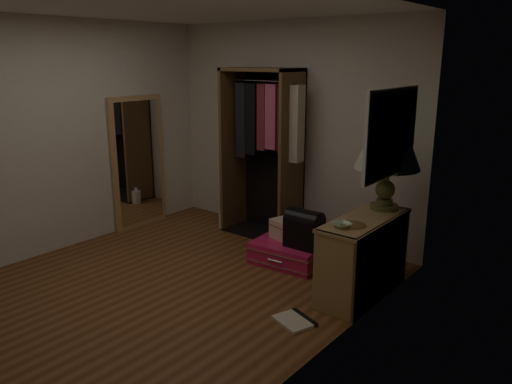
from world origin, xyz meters
TOP-DOWN VIEW (x-y plane):
  - ground at (0.00, 0.00)m, footprint 4.00×4.00m
  - room_walls at (0.08, 0.04)m, footprint 3.52×4.02m
  - console_bookshelf at (1.54, 1.03)m, footprint 0.42×1.12m
  - open_wardrobe at (-0.20, 1.77)m, footprint 1.06×0.50m
  - floor_mirror at (-1.70, 1.00)m, footprint 0.06×0.80m
  - pink_suitcase at (0.57, 1.17)m, footprint 0.81×0.62m
  - train_case at (0.47, 1.25)m, footprint 0.36×0.29m
  - black_bag at (0.77, 1.17)m, footprint 0.38×0.25m
  - table_lamp at (1.54, 1.39)m, footprint 0.82×0.82m
  - brass_tray at (1.54, 0.75)m, footprint 0.23×0.23m
  - ceramic_bowl at (1.49, 0.66)m, footprint 0.21×0.21m
  - white_jug at (-0.76, 1.60)m, footprint 0.16×0.16m
  - floor_book at (1.36, 0.18)m, footprint 0.39×0.35m

SIDE VIEW (x-z plane):
  - ground at x=0.00m, z-range 0.00..0.00m
  - floor_book at x=1.36m, z-range 0.00..0.03m
  - white_jug at x=-0.76m, z-range -0.02..0.22m
  - pink_suitcase at x=0.57m, z-range 0.00..0.23m
  - train_case at x=0.47m, z-range 0.23..0.45m
  - console_bookshelf at x=1.54m, z-range 0.02..0.77m
  - black_bag at x=0.77m, z-range 0.24..0.65m
  - brass_tray at x=1.54m, z-range 0.75..0.76m
  - ceramic_bowl at x=1.49m, z-range 0.75..0.79m
  - floor_mirror at x=-1.70m, z-range 0.00..1.70m
  - open_wardrobe at x=-0.20m, z-range 0.20..2.25m
  - table_lamp at x=1.54m, z-range 0.93..1.70m
  - room_walls at x=0.08m, z-range 0.20..2.80m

